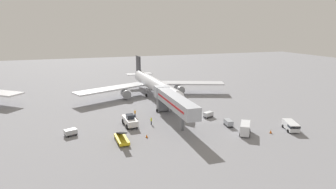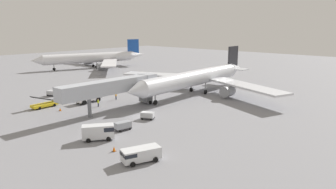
# 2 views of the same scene
# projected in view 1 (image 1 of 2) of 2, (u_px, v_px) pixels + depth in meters

# --- Properties ---
(ground_plane) EXTENTS (300.00, 300.00, 0.00)m
(ground_plane) POSITION_uv_depth(u_px,v_px,m) (201.00, 118.00, 69.20)
(ground_plane) COLOR gray
(airplane_at_gate) EXTENTS (48.52, 47.42, 11.07)m
(airplane_at_gate) POSITION_uv_depth(u_px,v_px,m) (153.00, 84.00, 89.25)
(airplane_at_gate) COLOR silver
(airplane_at_gate) RESTS_ON ground
(jet_bridge) EXTENTS (3.62, 22.99, 6.59)m
(jet_bridge) POSITION_uv_depth(u_px,v_px,m) (173.00, 101.00, 65.77)
(jet_bridge) COLOR #B2B7C1
(jet_bridge) RESTS_ON ground
(pushback_tug) EXTENTS (2.78, 6.11, 2.71)m
(pushback_tug) POSITION_uv_depth(u_px,v_px,m) (130.00, 120.00, 63.48)
(pushback_tug) COLOR white
(pushback_tug) RESTS_ON ground
(belt_loader_truck) EXTENTS (2.23, 5.64, 2.83)m
(belt_loader_truck) POSITION_uv_depth(u_px,v_px,m) (122.00, 138.00, 54.64)
(belt_loader_truck) COLOR yellow
(belt_loader_truck) RESTS_ON ground
(service_van_far_center) EXTENTS (4.28, 4.93, 2.35)m
(service_van_far_center) POSITION_uv_depth(u_px,v_px,m) (245.00, 128.00, 58.64)
(service_van_far_center) COLOR silver
(service_van_far_center) RESTS_ON ground
(service_van_outer_left) EXTENTS (3.71, 5.40, 1.81)m
(service_van_outer_left) POSITION_uv_depth(u_px,v_px,m) (291.00, 126.00, 60.79)
(service_van_outer_left) COLOR silver
(service_van_outer_left) RESTS_ON ground
(baggage_cart_rear_right) EXTENTS (2.75, 2.16, 1.36)m
(baggage_cart_rear_right) POSITION_uv_depth(u_px,v_px,m) (208.00, 114.00, 69.56)
(baggage_cart_rear_right) COLOR #38383D
(baggage_cart_rear_right) RESTS_ON ground
(baggage_cart_outer_right) EXTENTS (1.74, 2.93, 1.43)m
(baggage_cart_outer_right) POSITION_uv_depth(u_px,v_px,m) (228.00, 123.00, 63.42)
(baggage_cart_outer_right) COLOR #38383D
(baggage_cart_outer_right) RESTS_ON ground
(baggage_cart_near_right) EXTENTS (2.67, 2.18, 1.33)m
(baggage_cart_near_right) POSITION_uv_depth(u_px,v_px,m) (71.00, 132.00, 57.88)
(baggage_cart_near_right) COLOR #38383D
(baggage_cart_near_right) RESTS_ON ground
(ground_crew_worker_foreground) EXTENTS (0.34, 0.34, 1.71)m
(ground_crew_worker_foreground) POSITION_uv_depth(u_px,v_px,m) (151.00, 121.00, 64.44)
(ground_crew_worker_foreground) COLOR #1E2333
(ground_crew_worker_foreground) RESTS_ON ground
(ground_crew_worker_midground) EXTENTS (0.48, 0.48, 1.83)m
(ground_crew_worker_midground) POSITION_uv_depth(u_px,v_px,m) (135.00, 113.00, 69.84)
(ground_crew_worker_midground) COLOR #1E2333
(ground_crew_worker_midground) RESTS_ON ground
(safety_cone_alpha) EXTENTS (0.48, 0.48, 0.73)m
(safety_cone_alpha) POSITION_uv_depth(u_px,v_px,m) (147.00, 136.00, 56.94)
(safety_cone_alpha) COLOR black
(safety_cone_alpha) RESTS_ON ground
(safety_cone_bravo) EXTENTS (0.51, 0.51, 0.77)m
(safety_cone_bravo) POSITION_uv_depth(u_px,v_px,m) (271.00, 132.00, 59.24)
(safety_cone_bravo) COLOR black
(safety_cone_bravo) RESTS_ON ground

